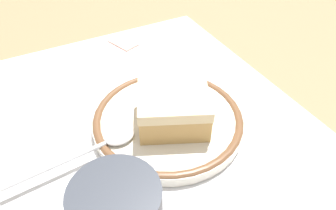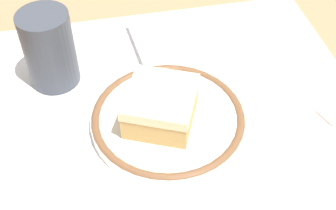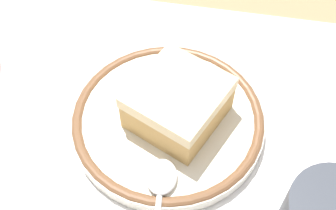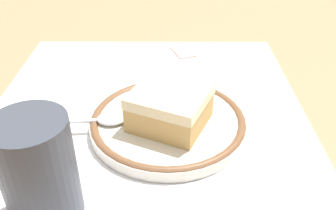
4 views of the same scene
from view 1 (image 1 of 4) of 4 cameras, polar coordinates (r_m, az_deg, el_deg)
ground_plane at (r=0.41m, az=-4.28°, el=-3.79°), size 2.40×2.40×0.00m
placemat at (r=0.41m, az=-4.29°, el=-3.72°), size 0.49×0.41×0.00m
plate at (r=0.40m, az=0.00°, el=-2.66°), size 0.19×0.19×0.02m
cake_slice at (r=0.38m, az=0.96°, el=-0.40°), size 0.11×0.11×0.05m
spoon at (r=0.37m, az=-11.57°, el=-6.78°), size 0.03×0.15×0.01m
sugar_packet at (r=0.57m, az=-8.05°, el=11.24°), size 0.06×0.05×0.01m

